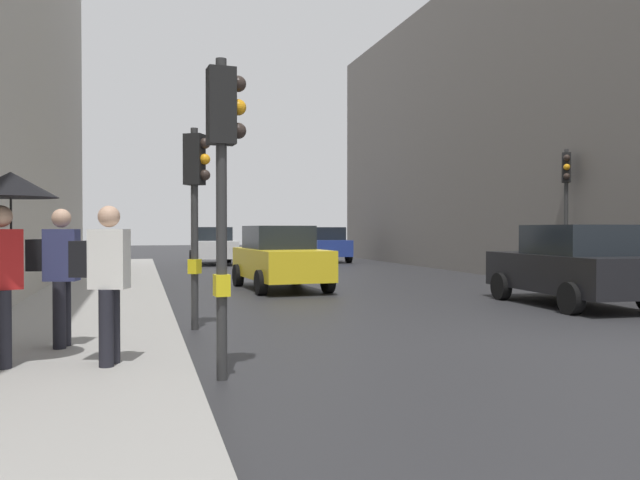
# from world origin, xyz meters

# --- Properties ---
(ground_plane) EXTENTS (120.00, 120.00, 0.00)m
(ground_plane) POSITION_xyz_m (0.00, 0.00, 0.00)
(ground_plane) COLOR #28282B
(sidewalk_kerb) EXTENTS (2.97, 40.00, 0.16)m
(sidewalk_kerb) POSITION_xyz_m (-7.20, 6.00, 0.08)
(sidewalk_kerb) COLOR gray
(sidewalk_kerb) RESTS_ON ground
(building_facade_right) EXTENTS (12.00, 28.27, 11.47)m
(building_facade_right) POSITION_xyz_m (11.71, 15.10, 5.74)
(building_facade_right) COLOR slate
(building_facade_right) RESTS_ON ground
(traffic_light_mid_street) EXTENTS (0.38, 0.44, 3.94)m
(traffic_light_mid_street) POSITION_xyz_m (5.40, 8.16, 2.71)
(traffic_light_mid_street) COLOR #2D2D2D
(traffic_light_mid_street) RESTS_ON ground
(traffic_light_near_left) EXTENTS (0.44, 0.26, 3.54)m
(traffic_light_near_left) POSITION_xyz_m (-5.39, -0.43, 2.44)
(traffic_light_near_left) COLOR #2D2D2D
(traffic_light_near_left) RESTS_ON ground
(traffic_light_near_right) EXTENTS (0.44, 0.37, 3.34)m
(traffic_light_near_right) POSITION_xyz_m (-5.39, 3.25, 2.30)
(traffic_light_near_right) COLOR #2D2D2D
(traffic_light_near_right) RESTS_ON ground
(car_blue_van) EXTENTS (2.03, 4.21, 1.76)m
(car_blue_van) POSITION_xyz_m (2.74, 23.90, 0.88)
(car_blue_van) COLOR navy
(car_blue_van) RESTS_ON ground
(car_white_compact) EXTENTS (2.05, 4.21, 1.76)m
(car_white_compact) POSITION_xyz_m (-2.95, 23.17, 0.88)
(car_white_compact) COLOR silver
(car_white_compact) RESTS_ON ground
(car_dark_suv) EXTENTS (2.16, 4.27, 1.76)m
(car_dark_suv) POSITION_xyz_m (2.74, 4.39, 0.88)
(car_dark_suv) COLOR black
(car_dark_suv) RESTS_ON ground
(car_yellow_taxi) EXTENTS (2.24, 4.31, 1.76)m
(car_yellow_taxi) POSITION_xyz_m (-2.56, 9.86, 0.88)
(car_yellow_taxi) COLOR yellow
(car_yellow_taxi) RESTS_ON ground
(pedestrian_with_umbrella) EXTENTS (1.00, 1.00, 2.14)m
(pedestrian_with_umbrella) POSITION_xyz_m (-7.67, 0.17, 1.84)
(pedestrian_with_umbrella) COLOR black
(pedestrian_with_umbrella) RESTS_ON sidewalk_kerb
(pedestrian_with_black_backpack) EXTENTS (0.65, 0.44, 1.77)m
(pedestrian_with_black_backpack) POSITION_xyz_m (-6.65, -0.05, 1.16)
(pedestrian_with_black_backpack) COLOR black
(pedestrian_with_black_backpack) RESTS_ON sidewalk_kerb
(pedestrian_with_grey_backpack) EXTENTS (0.64, 0.40, 1.77)m
(pedestrian_with_grey_backpack) POSITION_xyz_m (-7.29, 1.23, 1.16)
(pedestrian_with_grey_backpack) COLOR black
(pedestrian_with_grey_backpack) RESTS_ON sidewalk_kerb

